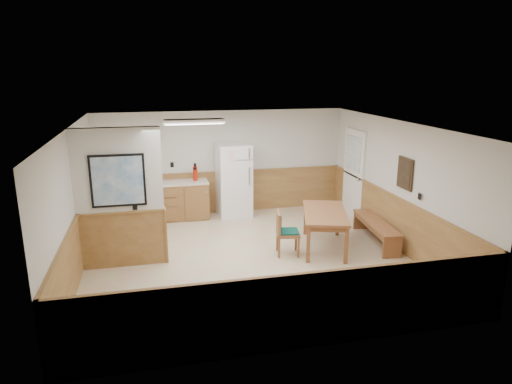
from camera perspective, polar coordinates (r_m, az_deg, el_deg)
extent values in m
plane|color=#C9B890|center=(8.70, -1.01, -8.22)|extent=(6.00, 6.00, 0.00)
cube|color=white|center=(8.05, -1.09, 8.36)|extent=(6.00, 6.00, 0.02)
cube|color=silver|center=(11.16, -4.29, 3.71)|extent=(6.00, 0.02, 2.50)
cube|color=silver|center=(9.36, 17.21, 0.86)|extent=(0.02, 6.00, 2.50)
cube|color=silver|center=(8.23, -21.94, -1.49)|extent=(0.02, 6.00, 2.50)
cube|color=#A47C41|center=(11.31, -4.20, -0.03)|extent=(6.00, 0.04, 1.00)
cube|color=#A47C41|center=(9.56, 16.76, -3.51)|extent=(0.04, 6.00, 1.00)
cube|color=#A47C41|center=(8.45, -21.31, -6.37)|extent=(0.04, 6.00, 1.00)
cube|color=silver|center=(8.21, -16.92, 2.54)|extent=(1.50, 0.15, 1.50)
cube|color=#A47C41|center=(8.56, -16.28, -5.66)|extent=(1.50, 0.17, 1.00)
cube|color=black|center=(8.15, -16.88, 1.37)|extent=(0.92, 0.03, 0.92)
cube|color=white|center=(8.14, -16.88, 1.34)|extent=(0.84, 0.01, 0.84)
cube|color=olive|center=(10.93, -9.64, -1.13)|extent=(1.40, 0.60, 0.86)
cube|color=olive|center=(10.96, -17.33, -1.58)|extent=(0.06, 0.60, 0.86)
cube|color=olive|center=(10.92, -13.46, -1.35)|extent=(0.06, 0.60, 0.86)
cube|color=beige|center=(10.81, -11.86, 1.04)|extent=(2.20, 0.60, 0.04)
cube|color=beige|center=(11.08, -11.92, 1.76)|extent=(2.20, 0.02, 0.10)
cube|color=white|center=(11.03, 12.09, 2.09)|extent=(0.05, 1.02, 2.15)
cube|color=white|center=(11.03, 12.04, 2.09)|extent=(0.04, 0.90, 2.05)
cube|color=silver|center=(10.92, 12.08, 4.77)|extent=(0.02, 0.76, 0.80)
cube|color=white|center=(10.97, -15.23, 4.62)|extent=(0.80, 0.03, 1.00)
cube|color=white|center=(10.95, -15.24, 4.61)|extent=(0.70, 0.01, 0.90)
cube|color=#352615|center=(9.03, 18.14, 2.23)|extent=(0.03, 0.50, 0.60)
cube|color=black|center=(9.02, 18.03, 2.23)|extent=(0.01, 0.42, 0.52)
cube|color=white|center=(9.21, -7.74, 8.77)|extent=(1.20, 0.30, 0.08)
cube|color=white|center=(9.22, -7.73, 8.49)|extent=(1.15, 0.25, 0.01)
cube|color=white|center=(10.92, -2.81, 1.46)|extent=(0.81, 0.74, 1.75)
cube|color=silver|center=(10.49, -0.84, 4.91)|extent=(0.03, 0.02, 0.23)
cube|color=silver|center=(10.60, -0.83, 2.03)|extent=(0.03, 0.02, 0.41)
cube|color=brown|center=(9.03, 8.61, -2.61)|extent=(1.25, 1.78, 0.05)
cube|color=brown|center=(9.05, 8.59, -3.06)|extent=(1.12, 1.66, 0.10)
cube|color=brown|center=(8.43, 6.55, -6.55)|extent=(0.09, 0.09, 0.70)
cube|color=brown|center=(9.83, 6.20, -3.34)|extent=(0.09, 0.09, 0.70)
cube|color=brown|center=(8.49, 11.22, -6.58)|extent=(0.09, 0.09, 0.70)
cube|color=brown|center=(9.88, 10.19, -3.39)|extent=(0.09, 0.09, 0.70)
cube|color=brown|center=(9.62, 14.81, -3.71)|extent=(0.57, 1.78, 0.05)
cube|color=brown|center=(9.03, 17.15, -6.68)|extent=(0.37, 0.10, 0.40)
cube|color=brown|center=(10.39, 12.63, -3.48)|extent=(0.37, 0.10, 0.40)
cube|color=brown|center=(8.74, 4.01, -5.20)|extent=(0.50, 0.50, 0.06)
cube|color=#0D4433|center=(8.72, 4.01, -4.92)|extent=(0.45, 0.45, 0.03)
cube|color=brown|center=(8.64, 2.82, -3.79)|extent=(0.13, 0.43, 0.40)
cube|color=#0D4433|center=(8.62, 1.61, -3.82)|extent=(0.09, 0.36, 0.34)
cube|color=brown|center=(8.63, 2.90, -7.05)|extent=(0.05, 0.05, 0.39)
cube|color=brown|center=(8.97, 2.67, -6.17)|extent=(0.05, 0.05, 0.39)
cube|color=brown|center=(8.67, 5.34, -6.98)|extent=(0.05, 0.05, 0.39)
cube|color=brown|center=(9.01, 5.01, -6.11)|extent=(0.05, 0.05, 0.39)
cylinder|color=#B31A09|center=(10.83, -7.60, 2.30)|extent=(0.12, 0.12, 0.34)
cylinder|color=black|center=(10.78, -7.64, 3.39)|extent=(0.06, 0.06, 0.08)
cylinder|color=#17832C|center=(10.81, -15.95, 1.49)|extent=(0.08, 0.08, 0.22)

